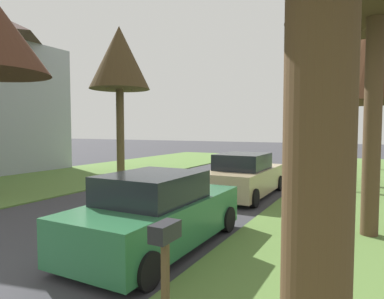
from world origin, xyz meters
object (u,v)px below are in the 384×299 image
street_tree_right_far (372,62)px  curbside_mailbox (165,244)px  parked_sedan_green (158,213)px  street_tree_right_mid_b (373,57)px  stop_sign_far (308,135)px  parked_sedan_tan (244,176)px  street_tree_left_mid_b (119,59)px

street_tree_right_far → curbside_mailbox: size_ratio=6.66×
parked_sedan_green → curbside_mailbox: bearing=-54.3°
street_tree_right_far → curbside_mailbox: (-2.13, -19.61, -5.40)m
street_tree_right_mid_b → curbside_mailbox: (-2.19, -12.57, -4.37)m
street_tree_right_mid_b → parked_sedan_green: (-3.84, -10.27, -4.70)m
curbside_mailbox → parked_sedan_green: bearing=125.7°
stop_sign_far → curbside_mailbox: bearing=-89.1°
stop_sign_far → parked_sedan_green: size_ratio=0.67×
street_tree_right_mid_b → parked_sedan_tan: (-4.04, -4.28, -4.70)m
street_tree_right_mid_b → street_tree_left_mid_b: (-11.88, -1.82, 0.71)m
street_tree_left_mid_b → parked_sedan_tan: 9.84m
parked_sedan_tan → curbside_mailbox: size_ratio=3.47×
street_tree_right_far → street_tree_left_mid_b: size_ratio=1.08×
parked_sedan_tan → curbside_mailbox: parked_sedan_tan is taller
street_tree_right_far → parked_sedan_green: bearing=-102.3°
stop_sign_far → curbside_mailbox: stop_sign_far is taller
street_tree_right_mid_b → curbside_mailbox: size_ratio=5.74×
street_tree_right_mid_b → parked_sedan_tan: size_ratio=1.65×
stop_sign_far → parked_sedan_green: 9.74m
stop_sign_far → curbside_mailbox: (0.19, -11.81, -1.12)m
street_tree_right_mid_b → parked_sedan_tan: bearing=-133.3°
street_tree_right_mid_b → street_tree_left_mid_b: size_ratio=0.93×
parked_sedan_tan → street_tree_right_far: bearing=70.7°
street_tree_right_far → parked_sedan_green: street_tree_right_far is taller
street_tree_right_mid_b → street_tree_left_mid_b: 12.04m
parked_sedan_green → curbside_mailbox: (1.65, -2.30, 0.33)m
stop_sign_far → street_tree_right_far: (2.32, 7.80, 4.28)m
parked_sedan_tan → curbside_mailbox: (1.85, -8.28, 0.33)m
street_tree_left_mid_b → parked_sedan_tan: street_tree_left_mid_b is taller
parked_sedan_green → street_tree_right_far: bearing=77.7°
stop_sign_far → parked_sedan_green: stop_sign_far is taller
parked_sedan_tan → stop_sign_far: bearing=64.9°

